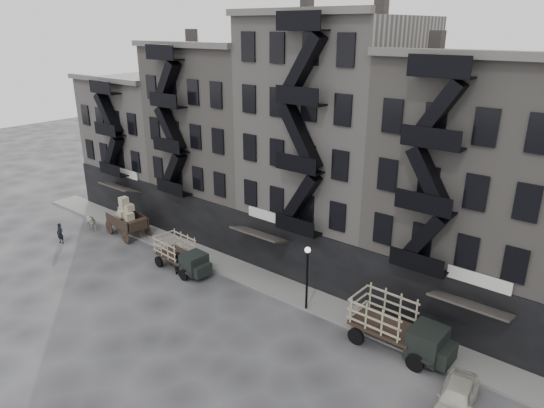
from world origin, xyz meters
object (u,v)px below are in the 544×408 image
Objects in this scene: car_east at (456,398)px; pedestrian_west at (60,233)px; wagon at (126,214)px; horse at (89,222)px; stake_truck_east at (399,324)px; stake_truck_west at (182,253)px; pedestrian_mid at (178,263)px.

pedestrian_west is at bearing 176.69° from car_east.
wagon reaches higher than pedestrian_west.
horse is at bearing 83.10° from pedestrian_west.
stake_truck_east is 3.30× the size of pedestrian_west.
wagon is 2.43× the size of pedestrian_west.
wagon is 24.20m from stake_truck_east.
pedestrian_west is (-26.95, -4.36, -0.73)m from stake_truck_east.
pedestrian_west is at bearing -169.31° from stake_truck_east.
stake_truck_west is 1.27× the size of car_east.
car_east is 2.25× the size of pedestrian_mid.
stake_truck_east is at bearing -7.86° from pedestrian_west.
horse is 11.82m from pedestrian_mid.
pedestrian_mid is (-19.68, 0.58, 0.20)m from car_east.
pedestrian_west is at bearing -115.72° from wagon.
horse is 31.51m from car_east.
pedestrian_mid is (-15.65, -1.84, -0.73)m from stake_truck_east.
wagon reaches higher than horse.
pedestrian_mid is (11.30, 2.52, 0.00)m from pedestrian_west.
wagon is 0.85× the size of stake_truck_west.
wagon reaches higher than car_east.
horse is 0.44× the size of wagon.
wagon is 1.08× the size of car_east.
wagon is at bearing -8.39° from pedestrian_mid.
pedestrian_mid is (11.82, -0.37, 0.09)m from horse.
pedestrian_west is (-30.98, -1.93, 0.20)m from car_east.
stake_truck_east reaches higher than pedestrian_west.
stake_truck_west reaches higher than horse.
wagon is at bearing -62.16° from horse.
wagon reaches higher than stake_truck_east.
wagon reaches higher than stake_truck_west.
horse is 27.52m from stake_truck_east.
stake_truck_west reaches higher than car_east.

